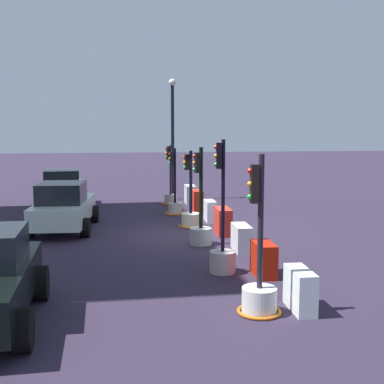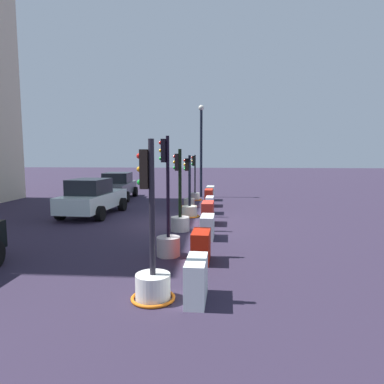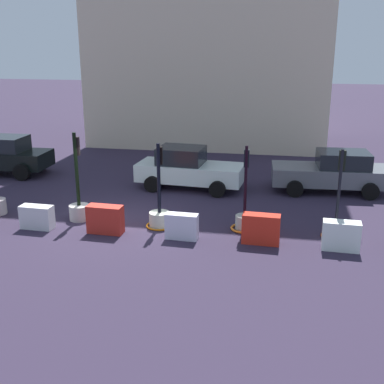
% 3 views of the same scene
% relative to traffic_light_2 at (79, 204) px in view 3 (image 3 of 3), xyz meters
% --- Properties ---
extents(ground_plane, '(120.00, 120.00, 0.00)m').
position_rel_traffic_light_2_xyz_m(ground_plane, '(1.34, 0.07, -0.57)').
color(ground_plane, '#2C2337').
extents(traffic_light_2, '(0.69, 0.69, 3.00)m').
position_rel_traffic_light_2_xyz_m(traffic_light_2, '(0.00, 0.00, 0.00)').
color(traffic_light_2, '#B8B1AB').
rests_on(traffic_light_2, ground_plane).
extents(traffic_light_3, '(0.90, 0.90, 2.77)m').
position_rel_traffic_light_2_xyz_m(traffic_light_3, '(2.85, -0.12, -0.11)').
color(traffic_light_3, beige).
rests_on(traffic_light_3, ground_plane).
extents(traffic_light_4, '(0.88, 0.88, 2.76)m').
position_rel_traffic_light_2_xyz_m(traffic_light_4, '(5.60, 0.13, -0.13)').
color(traffic_light_4, '#B1AFA1').
rests_on(traffic_light_4, ground_plane).
extents(traffic_light_5, '(0.86, 0.86, 2.79)m').
position_rel_traffic_light_2_xyz_m(traffic_light_5, '(8.44, -0.00, -0.09)').
color(traffic_light_5, '#B4ADAB').
rests_on(traffic_light_5, ground_plane).
extents(construction_barrier_2, '(1.07, 0.48, 0.77)m').
position_rel_traffic_light_2_xyz_m(construction_barrier_2, '(-1.01, -1.04, -0.18)').
color(construction_barrier_2, silver).
rests_on(construction_barrier_2, ground_plane).
extents(construction_barrier_3, '(1.14, 0.49, 0.90)m').
position_rel_traffic_light_2_xyz_m(construction_barrier_3, '(1.30, -0.99, -0.12)').
color(construction_barrier_3, red).
rests_on(construction_barrier_3, ground_plane).
extents(construction_barrier_4, '(1.01, 0.40, 0.81)m').
position_rel_traffic_light_2_xyz_m(construction_barrier_4, '(3.78, -1.02, -0.16)').
color(construction_barrier_4, silver).
rests_on(construction_barrier_4, ground_plane).
extents(construction_barrier_5, '(1.13, 0.46, 0.92)m').
position_rel_traffic_light_2_xyz_m(construction_barrier_5, '(6.19, -0.92, -0.11)').
color(construction_barrier_5, red).
rests_on(construction_barrier_5, ground_plane).
extents(construction_barrier_6, '(1.08, 0.49, 0.87)m').
position_rel_traffic_light_2_xyz_m(construction_barrier_6, '(8.50, -0.96, -0.13)').
color(construction_barrier_6, white).
rests_on(construction_barrier_6, ground_plane).
extents(car_grey_saloon, '(4.70, 2.39, 1.65)m').
position_rel_traffic_light_2_xyz_m(car_grey_saloon, '(8.72, 5.02, 0.25)').
color(car_grey_saloon, '#5B5E65').
rests_on(car_grey_saloon, ground_plane).
extents(car_white_van, '(4.46, 2.33, 1.71)m').
position_rel_traffic_light_2_xyz_m(car_white_van, '(2.90, 4.39, 0.26)').
color(car_white_van, silver).
rests_on(car_white_van, ground_plane).
extents(car_black_sedan, '(4.07, 2.21, 1.74)m').
position_rel_traffic_light_2_xyz_m(car_black_sedan, '(-5.72, 5.04, 0.28)').
color(car_black_sedan, black).
rests_on(car_black_sedan, ground_plane).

